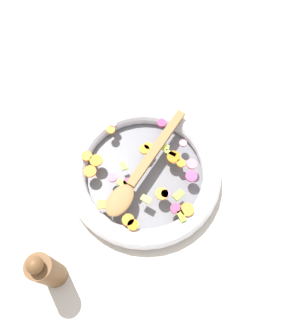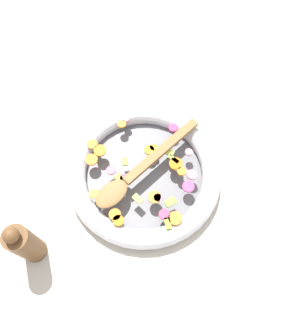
# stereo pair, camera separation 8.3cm
# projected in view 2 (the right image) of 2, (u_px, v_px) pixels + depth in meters

# --- Properties ---
(ground_plane) EXTENTS (4.00, 4.00, 0.00)m
(ground_plane) POSITION_uv_depth(u_px,v_px,m) (144.00, 176.00, 0.88)
(ground_plane) COLOR beige
(skillet) EXTENTS (0.40, 0.40, 0.05)m
(skillet) POSITION_uv_depth(u_px,v_px,m) (144.00, 172.00, 0.86)
(skillet) COLOR slate
(skillet) RESTS_ON ground_plane
(chopped_vegetables) EXTENTS (0.33, 0.32, 0.01)m
(chopped_vegetables) POSITION_uv_depth(u_px,v_px,m) (145.00, 174.00, 0.82)
(chopped_vegetables) COLOR orange
(chopped_vegetables) RESTS_ON skillet
(wooden_spoon) EXTENTS (0.10, 0.34, 0.01)m
(wooden_spoon) POSITION_uv_depth(u_px,v_px,m) (139.00, 171.00, 0.81)
(wooden_spoon) COLOR olive
(wooden_spoon) RESTS_ON chopped_vegetables
(pepper_mill) EXTENTS (0.06, 0.06, 0.18)m
(pepper_mill) POSITION_uv_depth(u_px,v_px,m) (25.00, 244.00, 0.72)
(pepper_mill) COLOR brown
(pepper_mill) RESTS_ON ground_plane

